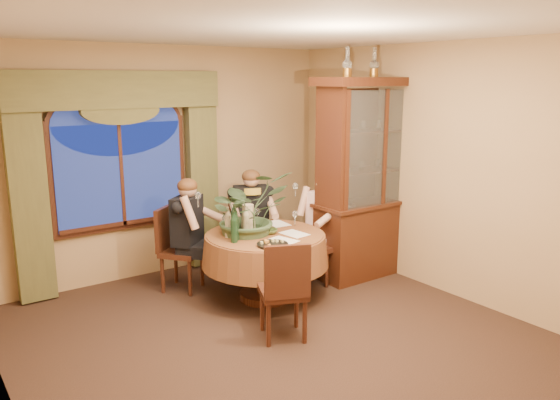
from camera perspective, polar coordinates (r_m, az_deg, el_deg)
floor at (r=5.25m, az=0.46°, el=-14.68°), size 5.00×5.00×0.00m
wall_back at (r=6.92m, az=-11.81°, el=3.98°), size 4.50×0.00×4.50m
wall_right at (r=6.34m, az=17.20°, el=2.91°), size 0.00×5.00×5.00m
ceiling at (r=4.68m, az=0.53°, el=17.44°), size 5.00×5.00×0.00m
window at (r=6.65m, az=-16.25°, el=2.53°), size 1.62×0.10×1.32m
arched_transom at (r=6.57m, az=-16.67°, el=9.24°), size 1.60×0.06×0.44m
drapery_left at (r=6.37m, az=-24.77°, el=0.34°), size 0.38×0.14×2.32m
drapery_right at (r=7.03m, az=-8.12°, el=2.43°), size 0.38×0.14×2.32m
swag_valance at (r=6.49m, az=-16.54°, el=10.99°), size 2.45×0.16×0.42m
dining_table at (r=6.07m, az=-1.55°, el=-6.93°), size 1.79×1.79×0.75m
china_cabinet at (r=6.76m, az=9.38°, el=2.24°), size 1.49×0.59×2.42m
oil_lamp_left at (r=6.37m, az=7.06°, el=14.15°), size 0.11×0.11×0.34m
oil_lamp_center at (r=6.66m, az=9.82°, el=13.99°), size 0.11×0.11×0.34m
oil_lamp_right at (r=6.96m, az=12.34°, el=13.82°), size 0.11×0.11×0.34m
chair_right at (r=6.60m, az=5.02°, el=-4.40°), size 0.43×0.43×0.96m
chair_back_right at (r=6.86m, az=-3.34°, el=-3.71°), size 0.54×0.54×0.96m
chair_back at (r=6.40m, az=-10.23°, el=-5.12°), size 0.59×0.59×0.96m
chair_front_left at (r=5.16m, az=0.31°, el=-9.29°), size 0.55×0.55×0.96m
person_pink at (r=6.66m, az=4.59°, el=-2.86°), size 0.48×0.51×1.27m
person_back at (r=6.30m, az=-9.64°, el=-3.65°), size 0.64×0.64×1.32m
person_scarf at (r=6.83m, az=-3.02°, el=-2.23°), size 0.60×0.58×1.32m
stoneware_vase at (r=5.97m, az=-3.35°, el=-1.95°), size 0.17×0.17×0.31m
centerpiece_plant at (r=5.88m, az=-3.39°, el=2.08°), size 0.89×0.98×0.77m
olive_bowl at (r=5.95m, az=-1.04°, el=-3.29°), size 0.16×0.16×0.05m
cheese_platter at (r=5.53m, az=-0.78°, el=-4.68°), size 0.32×0.32×0.02m
wine_bottle_0 at (r=5.93m, az=-4.80°, el=-2.00°), size 0.07×0.07×0.33m
wine_bottle_1 at (r=5.81m, az=-5.45°, el=-2.33°), size 0.07×0.07×0.33m
wine_bottle_2 at (r=5.69m, az=-4.67°, el=-2.62°), size 0.07×0.07×0.33m
wine_bottle_3 at (r=5.80m, az=-3.58°, el=-2.31°), size 0.07×0.07×0.33m
wine_bottle_4 at (r=5.62m, az=-4.83°, el=-2.82°), size 0.07×0.07×0.33m
tasting_paper_0 at (r=5.94m, az=1.52°, el=-3.54°), size 0.24×0.32×0.00m
tasting_paper_1 at (r=6.35m, az=-0.29°, el=-2.48°), size 0.23×0.31×0.00m
tasting_paper_2 at (r=5.70m, az=0.30°, el=-4.25°), size 0.28×0.34×0.00m
wine_glass_person_pink at (r=6.25m, az=1.55°, el=-1.91°), size 0.07×0.07×0.18m
wine_glass_person_back at (r=6.08m, az=-5.76°, el=-2.38°), size 0.07×0.07×0.18m
wine_glass_person_scarf at (r=6.38m, az=-2.38°, el=-1.62°), size 0.07×0.07×0.18m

